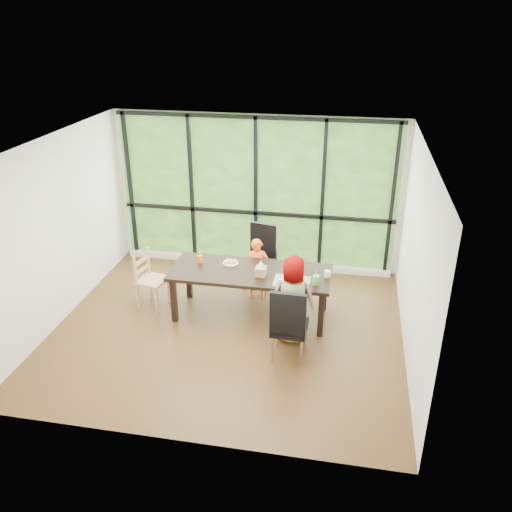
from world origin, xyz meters
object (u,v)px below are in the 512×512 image
plate_far (231,263)px  orange_cup (200,259)px  child_toddler (258,269)px  green_cup (316,280)px  plate_near (290,280)px  dining_table (251,293)px  tissue_box (261,271)px  chair_window_leather (259,258)px  chair_end_beech (152,280)px  chair_interior_leather (290,322)px  child_older (293,300)px  white_mug (327,274)px

plate_far → orange_cup: bearing=-173.8°
child_toddler → green_cup: (0.98, -0.81, 0.32)m
plate_far → plate_near: size_ratio=1.00×
dining_table → tissue_box: size_ratio=15.27×
chair_window_leather → chair_end_beech: size_ratio=1.20×
green_cup → chair_interior_leather: bearing=-110.6°
child_older → child_toddler: bearing=-55.3°
orange_cup → green_cup: green_cup is taller
dining_table → green_cup: 1.10m
dining_table → orange_cup: bearing=169.8°
green_cup → dining_table: bearing=166.2°
child_toddler → green_cup: size_ratio=7.33×
white_mug → chair_window_leather: bearing=143.0°
child_toddler → dining_table: bearing=-104.0°
child_older → white_mug: size_ratio=13.77×
chair_end_beech → orange_cup: chair_end_beech is taller
child_toddler → orange_cup: size_ratio=8.67×
dining_table → child_older: (0.70, -0.53, 0.26)m
plate_near → child_toddler: bearing=128.9°
white_mug → plate_near: bearing=-157.3°
child_toddler → white_mug: child_toddler is taller
white_mug → orange_cup: bearing=176.5°
chair_interior_leather → orange_cup: size_ratio=9.30×
tissue_box → plate_far: bearing=149.3°
child_older → white_mug: (0.42, 0.55, 0.16)m
child_older → tissue_box: bearing=-36.2°
child_toddler → child_older: bearing=-71.5°
dining_table → plate_near: plate_near is taller
plate_far → tissue_box: 0.61m
plate_far → tissue_box: (0.52, -0.31, 0.06)m
plate_far → green_cup: size_ratio=1.73×
plate_near → tissue_box: tissue_box is taller
dining_table → white_mug: white_mug is taller
plate_near → green_cup: (0.37, -0.05, 0.06)m
child_older → tissue_box: child_older is taller
chair_end_beech → dining_table: bearing=-77.9°
tissue_box → dining_table: bearing=146.9°
dining_table → chair_window_leather: size_ratio=2.19×
chair_window_leather → child_older: 1.60m
chair_interior_leather → white_mug: 1.09m
chair_end_beech → orange_cup: size_ratio=7.75×
plate_near → chair_window_leather: bearing=120.6°
chair_window_leather → child_older: (0.73, -1.42, 0.10)m
dining_table → child_toddler: 0.58m
child_older → chair_interior_leather: bearing=93.5°
plate_far → white_mug: bearing=-6.6°
child_older → white_mug: 0.71m
chair_window_leather → chair_end_beech: 1.76m
chair_window_leather → tissue_box: bearing=-66.4°
orange_cup → green_cup: size_ratio=0.85×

